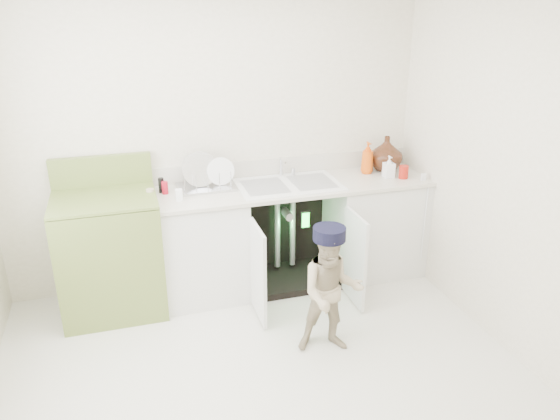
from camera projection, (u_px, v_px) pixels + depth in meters
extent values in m
plane|color=beige|center=(264.00, 377.00, 3.65)|extent=(3.50, 3.50, 0.00)
cube|color=#EDE3CB|center=(215.00, 140.00, 4.51)|extent=(3.50, 2.50, 0.02)
cube|color=#EDE3CB|center=(376.00, 357.00, 1.85)|extent=(3.50, 2.50, 0.02)
cube|color=#EDE3CB|center=(514.00, 175.00, 3.65)|extent=(2.50, 3.00, 0.02)
cube|color=silver|center=(196.00, 248.00, 4.48)|extent=(0.80, 0.60, 0.86)
cube|color=silver|center=(373.00, 225.00, 4.91)|extent=(0.80, 0.60, 0.86)
cube|color=black|center=(279.00, 224.00, 4.94)|extent=(0.80, 0.06, 0.86)
cube|color=black|center=(288.00, 277.00, 4.85)|extent=(0.80, 0.60, 0.06)
cylinder|color=gray|center=(277.00, 231.00, 4.76)|extent=(0.05, 0.05, 0.70)
cylinder|color=gray|center=(293.00, 229.00, 4.80)|extent=(0.05, 0.05, 0.70)
cylinder|color=gray|center=(287.00, 214.00, 4.67)|extent=(0.07, 0.18, 0.07)
cube|color=silver|center=(258.00, 273.00, 4.16)|extent=(0.03, 0.40, 0.76)
cube|color=silver|center=(355.00, 259.00, 4.37)|extent=(0.02, 0.40, 0.76)
cube|color=beige|center=(289.00, 187.00, 4.53)|extent=(2.44, 0.64, 0.03)
cube|color=beige|center=(279.00, 166.00, 4.75)|extent=(2.44, 0.02, 0.15)
cube|color=white|center=(289.00, 185.00, 4.52)|extent=(0.85, 0.55, 0.02)
cube|color=gray|center=(265.00, 187.00, 4.46)|extent=(0.34, 0.40, 0.01)
cube|color=gray|center=(312.00, 182.00, 4.57)|extent=(0.34, 0.40, 0.01)
cylinder|color=silver|center=(281.00, 167.00, 4.68)|extent=(0.03, 0.03, 0.17)
cylinder|color=silver|center=(283.00, 160.00, 4.60)|extent=(0.02, 0.14, 0.02)
cylinder|color=silver|center=(293.00, 171.00, 4.73)|extent=(0.04, 0.04, 0.06)
cylinder|color=white|center=(425.00, 222.00, 4.68)|extent=(0.01, 0.01, 0.70)
cube|color=white|center=(424.00, 177.00, 4.62)|extent=(0.04, 0.02, 0.06)
cube|color=silver|center=(206.00, 187.00, 4.44)|extent=(0.46, 0.31, 0.02)
cylinder|color=silver|center=(200.00, 177.00, 4.42)|extent=(0.29, 0.10, 0.28)
cylinder|color=white|center=(221.00, 177.00, 4.45)|extent=(0.23, 0.06, 0.22)
cylinder|color=silver|center=(184.00, 184.00, 4.28)|extent=(0.01, 0.01, 0.13)
cylinder|color=silver|center=(196.00, 183.00, 4.30)|extent=(0.01, 0.01, 0.13)
cylinder|color=silver|center=(208.00, 182.00, 4.33)|extent=(0.01, 0.01, 0.13)
cylinder|color=silver|center=(219.00, 181.00, 4.35)|extent=(0.01, 0.01, 0.13)
cylinder|color=silver|center=(231.00, 180.00, 4.38)|extent=(0.01, 0.01, 0.13)
imported|color=#442713|center=(386.00, 153.00, 4.84)|extent=(0.29, 0.29, 0.31)
imported|color=#DB4F0B|center=(367.00, 158.00, 4.76)|extent=(0.11, 0.11, 0.28)
imported|color=white|center=(389.00, 167.00, 4.67)|extent=(0.09, 0.09, 0.19)
cylinder|color=#AF1A0F|center=(404.00, 172.00, 4.66)|extent=(0.08, 0.08, 0.11)
cylinder|color=#AE0E21|center=(165.00, 188.00, 4.31)|extent=(0.05, 0.05, 0.10)
cylinder|color=tan|center=(150.00, 194.00, 4.21)|extent=(0.06, 0.06, 0.08)
cylinder|color=black|center=(161.00, 185.00, 4.33)|extent=(0.04, 0.04, 0.12)
cube|color=white|center=(179.00, 195.00, 4.17)|extent=(0.05, 0.05, 0.09)
cube|color=olive|center=(111.00, 256.00, 4.27)|extent=(0.77, 0.65, 0.94)
cube|color=olive|center=(103.00, 198.00, 4.09)|extent=(0.77, 0.65, 0.02)
cube|color=olive|center=(101.00, 171.00, 4.29)|extent=(0.77, 0.06, 0.24)
cylinder|color=black|center=(75.00, 210.00, 3.90)|extent=(0.17, 0.17, 0.02)
cylinder|color=silver|center=(75.00, 208.00, 3.89)|extent=(0.20, 0.20, 0.01)
cylinder|color=black|center=(77.00, 195.00, 4.18)|extent=(0.17, 0.17, 0.02)
cylinder|color=silver|center=(77.00, 193.00, 4.17)|extent=(0.20, 0.20, 0.01)
cylinder|color=black|center=(131.00, 204.00, 4.00)|extent=(0.17, 0.17, 0.02)
cylinder|color=silver|center=(131.00, 202.00, 3.99)|extent=(0.20, 0.20, 0.01)
cylinder|color=black|center=(129.00, 190.00, 4.28)|extent=(0.17, 0.17, 0.02)
cylinder|color=silver|center=(129.00, 188.00, 4.28)|extent=(0.20, 0.20, 0.01)
imported|color=tan|center=(331.00, 292.00, 3.77)|extent=(0.52, 0.44, 0.93)
cylinder|color=black|center=(333.00, 235.00, 3.60)|extent=(0.26, 0.26, 0.09)
cube|color=black|center=(331.00, 233.00, 3.71)|extent=(0.19, 0.12, 0.01)
cube|color=black|center=(305.00, 220.00, 4.30)|extent=(0.07, 0.01, 0.14)
cube|color=#26F23F|center=(306.00, 220.00, 4.29)|extent=(0.06, 0.00, 0.12)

